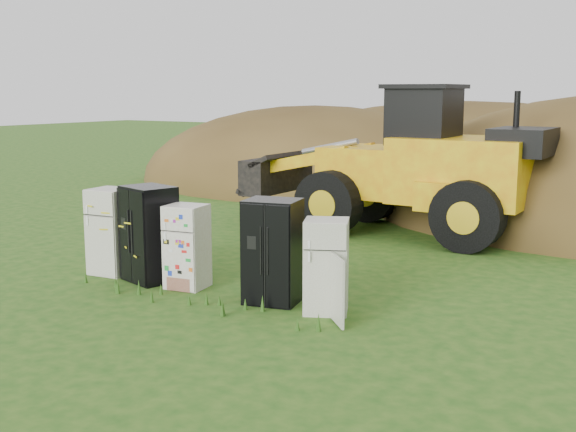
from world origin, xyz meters
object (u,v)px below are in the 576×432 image
at_px(fridge_sticker, 187,246).
at_px(wheel_loader, 388,159).
at_px(fridge_black_right, 273,251).
at_px(fridge_black_side, 149,234).
at_px(fridge_leftmost, 112,231).
at_px(fridge_open_door, 326,266).

bearing_deg(fridge_sticker, wheel_loader, 73.18).
bearing_deg(fridge_black_right, fridge_black_side, 168.08).
bearing_deg(wheel_loader, fridge_black_side, -104.87).
xyz_separation_m(fridge_leftmost, fridge_black_right, (3.88, -0.02, 0.04)).
relative_size(fridge_black_side, fridge_black_right, 1.02).
distance_m(fridge_leftmost, fridge_black_right, 3.89).
bearing_deg(wheel_loader, fridge_leftmost, -112.58).
distance_m(fridge_black_right, wheel_loader, 7.17).
bearing_deg(fridge_black_right, fridge_leftmost, 167.37).
height_order(fridge_sticker, wheel_loader, wheel_loader).
height_order(fridge_black_right, fridge_open_door, fridge_black_right).
bearing_deg(fridge_black_right, wheel_loader, 85.37).
distance_m(fridge_sticker, fridge_open_door, 2.98).
height_order(fridge_black_side, fridge_black_right, fridge_black_side).
xyz_separation_m(fridge_leftmost, wheel_loader, (2.94, 7.02, 1.05)).
xyz_separation_m(fridge_black_right, fridge_open_door, (1.08, -0.03, -0.12)).
bearing_deg(fridge_black_side, fridge_sticker, 15.87).
xyz_separation_m(fridge_black_side, fridge_sticker, (0.94, -0.00, -0.14)).
distance_m(fridge_black_side, fridge_open_door, 3.92).
distance_m(fridge_leftmost, fridge_black_side, 1.05).
xyz_separation_m(fridge_black_right, wheel_loader, (-0.95, 7.04, 1.01)).
bearing_deg(fridge_sticker, fridge_black_right, -8.41).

